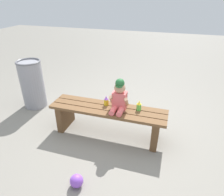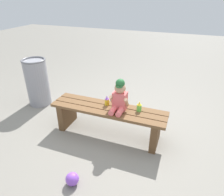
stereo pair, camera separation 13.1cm
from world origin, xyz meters
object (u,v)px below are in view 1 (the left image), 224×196
at_px(sippy_cup_left, 106,101).
at_px(sippy_cup_right, 139,106).
at_px(child_figure, 119,97).
at_px(toy_ball, 77,181).
at_px(trash_bin, 32,84).
at_px(park_bench, 108,116).

bearing_deg(sippy_cup_left, sippy_cup_right, 0.00).
relative_size(child_figure, sippy_cup_left, 3.26).
height_order(toy_ball, trash_bin, trash_bin).
height_order(park_bench, toy_ball, park_bench).
height_order(sippy_cup_right, trash_bin, trash_bin).
bearing_deg(sippy_cup_left, child_figure, -15.95).
bearing_deg(toy_ball, trash_bin, 137.41).
xyz_separation_m(child_figure, trash_bin, (-1.56, 0.36, -0.19)).
xyz_separation_m(sippy_cup_left, toy_ball, (0.01, -0.96, -0.40)).
distance_m(park_bench, sippy_cup_right, 0.43).
height_order(park_bench, trash_bin, trash_bin).
distance_m(sippy_cup_right, toy_ball, 1.12).
distance_m(park_bench, toy_ball, 0.91).
relative_size(sippy_cup_left, trash_bin, 0.16).
bearing_deg(toy_ball, sippy_cup_right, 66.39).
xyz_separation_m(sippy_cup_left, trash_bin, (-1.37, 0.31, -0.07)).
height_order(park_bench, sippy_cup_left, sippy_cup_left).
bearing_deg(sippy_cup_left, trash_bin, 167.21).
distance_m(sippy_cup_left, sippy_cup_right, 0.43).
xyz_separation_m(park_bench, sippy_cup_left, (-0.04, 0.07, 0.19)).
xyz_separation_m(park_bench, toy_ball, (-0.03, -0.89, -0.21)).
bearing_deg(child_figure, toy_ball, -101.18).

